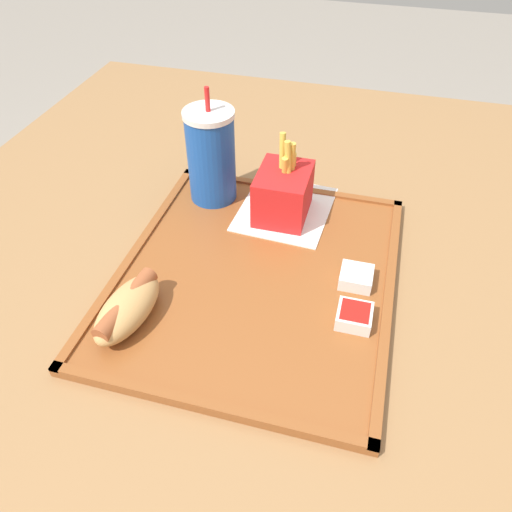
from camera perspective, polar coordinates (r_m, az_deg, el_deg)
name	(u,v)px	position (r m, az deg, el deg)	size (l,w,h in m)	color
ground_plane	(245,506)	(1.27, -1.28, -26.67)	(8.00, 8.00, 0.00)	gray
dining_table	(242,426)	(0.95, -1.62, -18.84)	(1.34, 1.06, 0.71)	olive
food_tray	(256,275)	(0.67, 0.00, -2.21)	(0.42, 0.36, 0.01)	brown
paper_napkin	(285,209)	(0.77, 3.37, 5.41)	(0.16, 0.14, 0.00)	white
soda_cup	(211,156)	(0.76, -5.14, 11.33)	(0.07, 0.07, 0.18)	#194CA5
hot_dog_far	(127,308)	(0.61, -14.49, -5.74)	(0.12, 0.07, 0.04)	tan
fries_carton	(283,193)	(0.74, 3.15, 7.24)	(0.09, 0.07, 0.13)	red
sauce_cup_mayo	(356,277)	(0.66, 11.38, -2.34)	(0.04, 0.04, 0.02)	silver
sauce_cup_ketchup	(354,316)	(0.61, 11.17, -6.72)	(0.04, 0.04, 0.02)	silver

